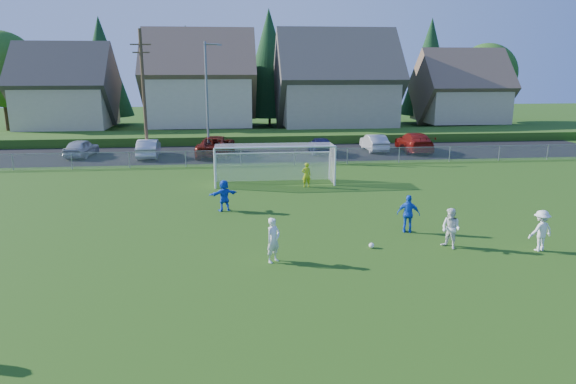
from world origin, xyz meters
name	(u,v)px	position (x,y,z in m)	size (l,w,h in m)	color
ground	(314,291)	(0.00, 0.00, 0.00)	(160.00, 160.00, 0.00)	#193D0C
asphalt_lot	(264,153)	(0.00, 27.50, 0.01)	(60.00, 60.00, 0.00)	black
grass_embankment	(259,137)	(0.00, 35.00, 0.40)	(70.00, 6.00, 0.80)	#1E420F
soccer_ball	(372,245)	(2.97, 3.83, 0.11)	(0.22, 0.22, 0.22)	white
player_white_a	(273,240)	(-1.11, 2.77, 0.86)	(0.63, 0.41, 1.72)	white
player_white_b	(451,228)	(6.12, 3.50, 0.83)	(0.81, 0.63, 1.66)	white
player_white_c	(541,231)	(9.57, 2.85, 0.83)	(1.08, 0.62, 1.67)	white
player_blue_a	(408,214)	(5.09, 5.65, 0.85)	(0.99, 0.41, 1.70)	blue
player_blue_b	(224,195)	(-3.05, 10.04, 0.80)	(1.49, 0.47, 1.61)	blue
goalkeeper	(306,175)	(1.85, 14.79, 0.75)	(0.55, 0.36, 1.51)	#B5D018
car_a	(81,148)	(-14.81, 27.39, 0.71)	(1.69, 4.19, 1.43)	#AAAEB2
car_b	(149,148)	(-9.31, 26.45, 0.74)	(1.56, 4.48, 1.48)	#B8B8B8
car_c	(216,146)	(-3.95, 26.66, 0.82)	(2.74, 5.93, 1.65)	#61150B
car_e	(320,145)	(4.72, 26.60, 0.72)	(1.71, 4.25, 1.45)	#11123E
car_f	(374,143)	(9.63, 27.73, 0.72)	(1.52, 4.35, 1.43)	#B5B5B5
car_g	(414,142)	(12.95, 26.99, 0.82)	(2.29, 5.63, 1.64)	maroon
soccer_goal	(274,158)	(0.00, 16.05, 1.63)	(7.42, 1.90, 2.50)	white
chainlink_fence	(268,157)	(0.00, 22.00, 0.63)	(52.06, 0.06, 1.20)	gray
streetlight	(208,96)	(-4.45, 26.00, 4.84)	(1.38, 0.18, 9.00)	slate
utility_pole	(144,92)	(-9.50, 27.00, 5.15)	(1.60, 0.26, 10.00)	#473321
houses_row	(273,64)	(1.97, 42.46, 7.33)	(53.90, 11.45, 13.27)	tan
tree_row	(261,68)	(1.04, 48.74, 6.91)	(65.98, 12.36, 13.80)	#382616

